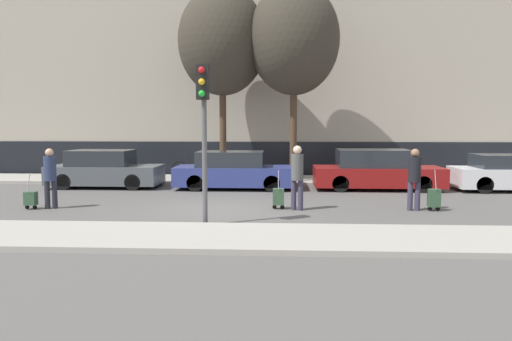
{
  "coord_description": "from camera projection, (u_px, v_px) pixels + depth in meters",
  "views": [
    {
      "loc": [
        1.89,
        -14.0,
        2.44
      ],
      "look_at": [
        1.02,
        1.8,
        0.95
      ],
      "focal_mm": 35.0,
      "sensor_mm": 36.0,
      "label": 1
    }
  ],
  "objects": [
    {
      "name": "sidewalk_far",
      "position": [
        239.0,
        180.0,
        21.2
      ],
      "size": [
        28.0,
        3.0,
        0.12
      ],
      "color": "#A39E93",
      "rests_on": "ground_plane"
    },
    {
      "name": "pedestrian_right",
      "position": [
        414.0,
        175.0,
        13.96
      ],
      "size": [
        0.35,
        0.34,
        1.74
      ],
      "rotation": [
        0.0,
        0.0,
        3.06
      ],
      "color": "#383347",
      "rests_on": "ground_plane"
    },
    {
      "name": "pedestrian_left",
      "position": [
        50.0,
        175.0,
        14.28
      ],
      "size": [
        0.34,
        0.34,
        1.73
      ],
      "rotation": [
        0.0,
        0.0,
        0.26
      ],
      "color": "#23232D",
      "rests_on": "ground_plane"
    },
    {
      "name": "pedestrian_center",
      "position": [
        297.0,
        173.0,
        14.02
      ],
      "size": [
        0.34,
        0.34,
        1.83
      ],
      "rotation": [
        0.0,
        0.0,
        -0.29
      ],
      "color": "#383347",
      "rests_on": "ground_plane"
    },
    {
      "name": "trolley_right",
      "position": [
        434.0,
        198.0,
        13.94
      ],
      "size": [
        0.34,
        0.29,
        1.16
      ],
      "color": "#335138",
      "rests_on": "ground_plane"
    },
    {
      "name": "trolley_left",
      "position": [
        31.0,
        199.0,
        14.23
      ],
      "size": [
        0.34,
        0.29,
        1.04
      ],
      "color": "#335138",
      "rests_on": "ground_plane"
    },
    {
      "name": "bare_tree_down_street",
      "position": [
        222.0,
        42.0,
        20.36
      ],
      "size": [
        3.62,
        3.62,
        7.9
      ],
      "color": "#4C3826",
      "rests_on": "sidewalk_far"
    },
    {
      "name": "ground_plane",
      "position": [
        217.0,
        209.0,
        14.25
      ],
      "size": [
        80.0,
        80.0,
        0.0
      ],
      "primitive_type": "plane",
      "color": "#565451"
    },
    {
      "name": "trolley_center",
      "position": [
        278.0,
        197.0,
        14.27
      ],
      "size": [
        0.34,
        0.29,
        1.13
      ],
      "color": "#335138",
      "rests_on": "ground_plane"
    },
    {
      "name": "parked_car_3",
      "position": [
        511.0,
        174.0,
        18.11
      ],
      "size": [
        4.13,
        1.8,
        1.33
      ],
      "color": "silver",
      "rests_on": "ground_plane"
    },
    {
      "name": "parked_car_2",
      "position": [
        376.0,
        171.0,
        18.48
      ],
      "size": [
        4.69,
        1.84,
        1.49
      ],
      "color": "maroon",
      "rests_on": "ground_plane"
    },
    {
      "name": "parked_car_0",
      "position": [
        105.0,
        170.0,
        19.1
      ],
      "size": [
        4.18,
        1.82,
        1.43
      ],
      "color": "#4C5156",
      "rests_on": "ground_plane"
    },
    {
      "name": "bare_tree_near_crossing",
      "position": [
        294.0,
        40.0,
        19.73
      ],
      "size": [
        3.6,
        3.6,
        7.85
      ],
      "color": "#4C3826",
      "rests_on": "sidewalk_far"
    },
    {
      "name": "building_facade",
      "position": [
        245.0,
        61.0,
        24.41
      ],
      "size": [
        28.0,
        3.13,
        11.01
      ],
      "color": "#A89E8C",
      "rests_on": "ground_plane"
    },
    {
      "name": "parked_bicycle",
      "position": [
        191.0,
        169.0,
        21.45
      ],
      "size": [
        1.77,
        0.06,
        0.96
      ],
      "color": "black",
      "rests_on": "sidewalk_far"
    },
    {
      "name": "traffic_light",
      "position": [
        203.0,
        112.0,
        11.65
      ],
      "size": [
        0.28,
        0.47,
        3.79
      ],
      "color": "#515154",
      "rests_on": "ground_plane"
    },
    {
      "name": "sidewalk_near",
      "position": [
        193.0,
        237.0,
        10.51
      ],
      "size": [
        28.0,
        2.5,
        0.12
      ],
      "color": "#A39E93",
      "rests_on": "ground_plane"
    },
    {
      "name": "parked_car_1",
      "position": [
        234.0,
        171.0,
        18.68
      ],
      "size": [
        4.47,
        1.8,
        1.41
      ],
      "color": "navy",
      "rests_on": "ground_plane"
    }
  ]
}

